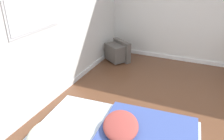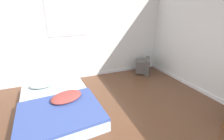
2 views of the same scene
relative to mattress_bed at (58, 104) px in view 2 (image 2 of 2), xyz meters
The scene contains 3 objects.
wall_back 1.94m from the mattress_bed, 67.95° to the left, with size 7.73×0.08×2.60m.
mattress_bed is the anchor object (origin of this frame).
crt_tv 2.82m from the mattress_bed, 21.64° to the left, with size 0.63×0.66×0.48m.
Camera 2 is at (-0.51, -1.58, 1.83)m, focal length 24.00 mm.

